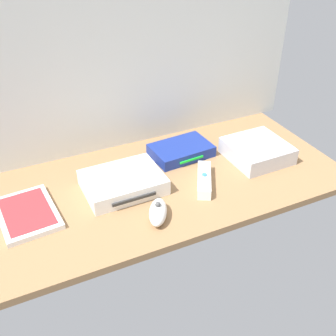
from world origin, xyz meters
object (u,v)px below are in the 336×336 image
at_px(network_router, 181,150).
at_px(remote_wand, 204,180).
at_px(game_case, 27,213).
at_px(remote_nunchuk, 158,212).
at_px(game_console, 123,182).
at_px(mini_computer, 257,150).

distance_m(network_router, remote_wand, 0.17).
bearing_deg(game_case, network_router, 6.67).
bearing_deg(remote_nunchuk, game_console, 131.58).
bearing_deg(remote_wand, mini_computer, 42.94).
distance_m(game_case, network_router, 0.49).
height_order(mini_computer, remote_wand, mini_computer).
height_order(game_case, remote_wand, remote_wand).
relative_size(network_router, remote_nunchuk, 1.73).
xyz_separation_m(mini_computer, network_router, (-0.20, 0.11, -0.01)).
distance_m(game_console, network_router, 0.24).
bearing_deg(network_router, mini_computer, -33.25).
height_order(game_case, network_router, network_router).
xyz_separation_m(mini_computer, remote_wand, (-0.21, -0.05, -0.01)).
xyz_separation_m(mini_computer, game_case, (-0.68, 0.02, -0.02)).
xyz_separation_m(network_router, remote_wand, (-0.01, -0.16, -0.00)).
bearing_deg(game_case, game_console, -3.52).
relative_size(game_console, remote_nunchuk, 1.95).
height_order(game_console, game_case, game_console).
bearing_deg(network_router, game_case, -172.89).
height_order(remote_wand, remote_nunchuk, remote_nunchuk).
distance_m(remote_wand, remote_nunchuk, 0.19).
height_order(game_case, remote_nunchuk, remote_nunchuk).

